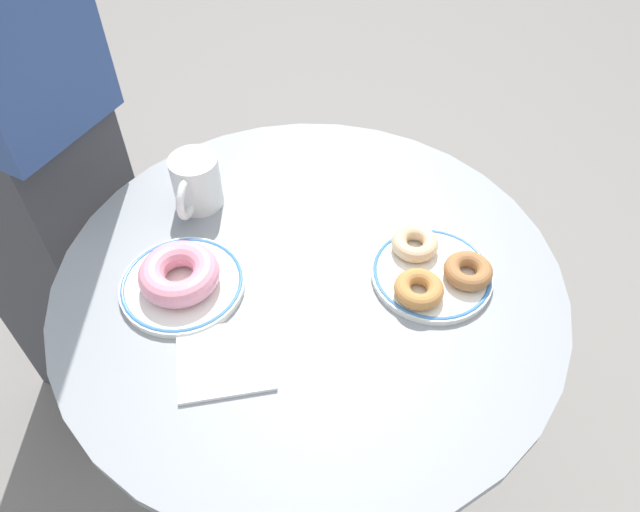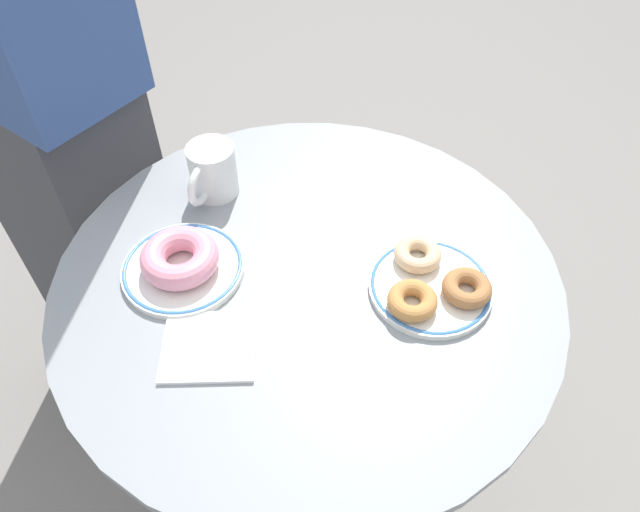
# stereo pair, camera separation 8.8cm
# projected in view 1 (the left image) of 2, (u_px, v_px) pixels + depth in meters

# --- Properties ---
(ground_plane) EXTENTS (7.00, 7.00, 0.02)m
(ground_plane) POSITION_uv_depth(u_px,v_px,m) (313.00, 476.00, 1.45)
(ground_plane) COLOR gray
(cafe_table) EXTENTS (0.75, 0.75, 0.74)m
(cafe_table) POSITION_uv_depth(u_px,v_px,m) (311.00, 357.00, 1.05)
(cafe_table) COLOR gray
(cafe_table) RESTS_ON ground
(plate_left) EXTENTS (0.18, 0.18, 0.01)m
(plate_left) POSITION_uv_depth(u_px,v_px,m) (183.00, 284.00, 0.86)
(plate_left) COLOR white
(plate_left) RESTS_ON cafe_table
(plate_right) EXTENTS (0.18, 0.18, 0.01)m
(plate_right) POSITION_uv_depth(u_px,v_px,m) (432.00, 274.00, 0.88)
(plate_right) COLOR white
(plate_right) RESTS_ON cafe_table
(donut_pink_frosted) EXTENTS (0.13, 0.13, 0.04)m
(donut_pink_frosted) POSITION_uv_depth(u_px,v_px,m) (179.00, 274.00, 0.84)
(donut_pink_frosted) COLOR pink
(donut_pink_frosted) RESTS_ON plate_left
(donut_cinnamon) EXTENTS (0.10, 0.10, 0.02)m
(donut_cinnamon) POSITION_uv_depth(u_px,v_px,m) (468.00, 271.00, 0.86)
(donut_cinnamon) COLOR #A36B3D
(donut_cinnamon) RESTS_ON plate_right
(donut_glazed) EXTENTS (0.10, 0.10, 0.02)m
(donut_glazed) POSITION_uv_depth(u_px,v_px,m) (415.00, 243.00, 0.89)
(donut_glazed) COLOR #E0B789
(donut_glazed) RESTS_ON plate_right
(donut_old_fashioned) EXTENTS (0.10, 0.10, 0.02)m
(donut_old_fashioned) POSITION_uv_depth(u_px,v_px,m) (419.00, 289.00, 0.84)
(donut_old_fashioned) COLOR #BC7F42
(donut_old_fashioned) RESTS_ON plate_right
(paper_napkin) EXTENTS (0.15, 0.14, 0.01)m
(paper_napkin) POSITION_uv_depth(u_px,v_px,m) (225.00, 359.00, 0.78)
(paper_napkin) COLOR white
(paper_napkin) RESTS_ON cafe_table
(coffee_mug) EXTENTS (0.08, 0.12, 0.09)m
(coffee_mug) POSITION_uv_depth(u_px,v_px,m) (196.00, 183.00, 0.95)
(coffee_mug) COLOR white
(coffee_mug) RESTS_ON cafe_table
(person_figure) EXTENTS (0.44, 0.34, 1.60)m
(person_figure) POSITION_uv_depth(u_px,v_px,m) (4.00, 139.00, 1.03)
(person_figure) COLOR #3D3D42
(person_figure) RESTS_ON ground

